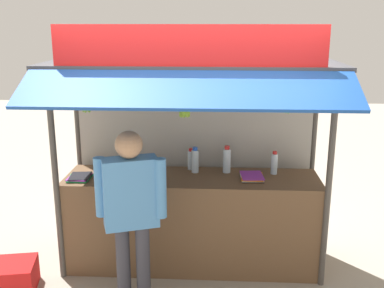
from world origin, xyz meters
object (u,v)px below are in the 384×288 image
Objects in this scene: water_bottle_front_left at (274,163)px; magazine_stack_back_left at (131,183)px; water_bottle_rear_center at (191,160)px; magazine_stack_center at (252,177)px; plastic_crate at (14,277)px; water_bottle_mid_left at (227,160)px; magazine_stack_mid_right at (80,177)px; vendor_person at (131,204)px; water_bottle_front_right at (195,161)px; banana_bunch_leftmost at (185,108)px; banana_bunch_inner_right at (86,105)px; banana_bunch_inner_left at (288,104)px.

water_bottle_front_left is 1.49m from magazine_stack_back_left.
water_bottle_rear_center reaches higher than magazine_stack_center.
magazine_stack_center is 2.52m from plastic_crate.
water_bottle_mid_left is 1.02× the size of magazine_stack_mid_right.
water_bottle_mid_left is 1.27m from vendor_person.
water_bottle_front_right is at bearing 24.09° from plastic_crate.
banana_bunch_leftmost is at bearing -96.24° from water_bottle_front_right.
magazine_stack_center is at bearing 12.11° from magazine_stack_back_left.
banana_bunch_inner_right reaches higher than plastic_crate.
water_bottle_front_right is at bearing -60.62° from water_bottle_rear_center.
banana_bunch_inner_right is (-1.28, -0.61, 0.68)m from water_bottle_mid_left.
magazine_stack_center is at bearing 33.25° from banana_bunch_leftmost.
magazine_stack_mid_right is (-1.49, -0.30, -0.12)m from water_bottle_mid_left.
water_bottle_mid_left reaches higher than magazine_stack_back_left.
magazine_stack_center is (0.64, -0.26, -0.09)m from water_bottle_rear_center.
water_bottle_front_right is 1.31m from banana_bunch_inner_right.
banana_bunch_leftmost is at bearing -17.38° from magazine_stack_back_left.
water_bottle_mid_left is at bearing 11.31° from magazine_stack_mid_right.
banana_bunch_inner_left is at bearing -35.26° from water_bottle_front_right.
water_bottle_front_left is 1.27m from banana_bunch_leftmost.
magazine_stack_mid_right is 2.18m from banana_bunch_inner_left.
water_bottle_rear_center is at bearing 18.73° from magazine_stack_mid_right.
banana_bunch_leftmost reaches higher than water_bottle_mid_left.
banana_bunch_leftmost reaches higher than plastic_crate.
water_bottle_rear_center is 0.77× the size of magazine_stack_back_left.
water_bottle_front_right is at bearing -177.28° from water_bottle_mid_left.
vendor_person reaches higher than water_bottle_mid_left.
vendor_person is at bearing -145.26° from magazine_stack_center.
water_bottle_front_left is 0.15× the size of vendor_person.
plastic_crate is (-1.66, -0.86, -0.95)m from water_bottle_rear_center.
banana_bunch_leftmost reaches higher than vendor_person.
magazine_stack_back_left is 0.18× the size of vendor_person.
magazine_stack_back_left is 0.97m from banana_bunch_leftmost.
banana_bunch_inner_right is (-1.77, -0.59, 0.70)m from water_bottle_front_left.
banana_bunch_inner_right is at bearing -154.57° from water_bottle_mid_left.
banana_bunch_leftmost reaches higher than magazine_stack_mid_right.
vendor_person is at bearing -118.81° from water_bottle_front_right.
banana_bunch_inner_right is at bearing -153.70° from magazine_stack_back_left.
water_bottle_mid_left reaches higher than magazine_stack_center.
water_bottle_front_right is at bearing 144.74° from banana_bunch_inner_left.
water_bottle_front_left is 0.86× the size of magazine_stack_mid_right.
magazine_stack_mid_right is at bearing -161.27° from water_bottle_rear_center.
magazine_stack_mid_right is at bearing -166.29° from water_bottle_front_right.
magazine_stack_center is at bearing 3.71° from magazine_stack_mid_right.
water_bottle_front_left is at bearing 15.36° from vendor_person.
magazine_stack_back_left is at bearing -14.63° from magazine_stack_mid_right.
magazine_stack_back_left is 1.22m from magazine_stack_center.
magazine_stack_center is 0.96m from banana_bunch_inner_left.
banana_bunch_leftmost is 0.88m from banana_bunch_inner_right.
banana_bunch_inner_left is at bearing -58.97° from magazine_stack_center.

